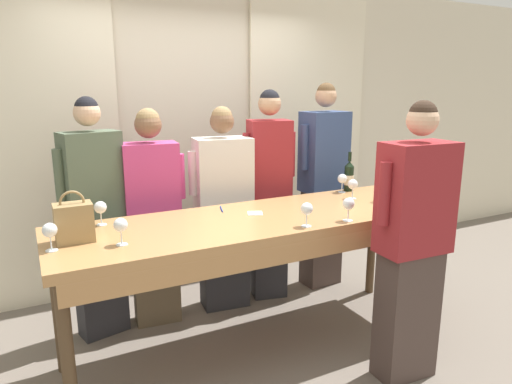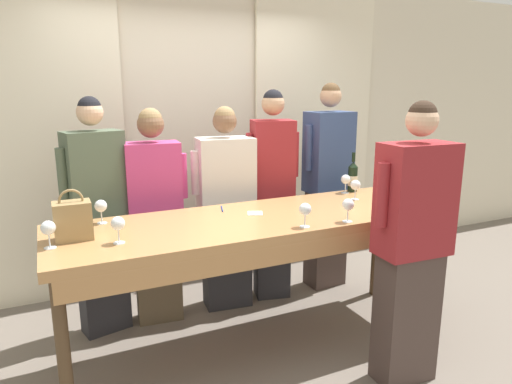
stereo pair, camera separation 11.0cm
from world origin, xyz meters
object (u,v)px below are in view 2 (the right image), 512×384
guest_striped_shirt (272,194)px  guest_navy_coat (327,186)px  wine_glass_back_left (348,205)px  wine_glass_front_mid (48,229)px  guest_olive_jacket (98,216)px  wine_glass_back_mid (390,181)px  wine_bottle (353,177)px  tasting_bar (263,230)px  host_pouring (412,247)px  wine_glass_center_mid (118,224)px  handbag (73,220)px  wine_glass_front_left (355,186)px  guest_cream_sweater (226,209)px  wine_glass_center_right (384,188)px  guest_pink_top (155,216)px  wine_glass_front_right (101,207)px  wine_glass_back_right (346,180)px  wine_glass_center_left (305,210)px

guest_striped_shirt → guest_navy_coat: (0.56, 0.00, 0.02)m
wine_glass_back_left → wine_glass_front_mid: bearing=171.0°
guest_olive_jacket → guest_striped_shirt: size_ratio=0.98×
wine_glass_back_mid → wine_bottle: bearing=136.9°
tasting_bar → host_pouring: bearing=-45.7°
wine_glass_front_mid → wine_glass_center_mid: size_ratio=1.00×
handbag → wine_glass_front_left: handbag is taller
wine_bottle → guest_striped_shirt: bearing=146.9°
wine_glass_back_left → guest_striped_shirt: (0.00, 1.06, -0.15)m
wine_glass_front_mid → host_pouring: host_pouring is taller
guest_cream_sweater → wine_glass_center_mid: bearing=-138.4°
wine_glass_center_right → guest_pink_top: guest_pink_top is taller
wine_glass_center_right → wine_glass_back_mid: bearing=40.2°
wine_glass_center_right → guest_pink_top: bearing=153.4°
wine_glass_back_left → wine_glass_front_right: bearing=156.2°
wine_glass_front_left → guest_navy_coat: guest_navy_coat is taller
guest_olive_jacket → wine_glass_front_right: bearing=-92.6°
wine_glass_center_mid → wine_glass_back_right: size_ratio=1.00×
guest_pink_top → guest_navy_coat: size_ratio=0.90×
wine_glass_front_mid → wine_glass_front_right: size_ratio=1.00×
wine_glass_front_right → wine_glass_back_right: (1.90, 0.04, 0.00)m
wine_glass_center_left → guest_navy_coat: 1.36m
wine_bottle → host_pouring: size_ratio=0.19×
wine_glass_back_mid → host_pouring: bearing=-123.4°
wine_glass_center_right → guest_cream_sweater: (-0.96, 0.77, -0.24)m
wine_bottle → wine_glass_center_mid: bearing=-165.6°
wine_glass_center_right → wine_glass_back_mid: same height
wine_bottle → guest_cream_sweater: (-0.98, 0.36, -0.25)m
handbag → guest_navy_coat: bearing=17.6°
wine_glass_front_left → wine_glass_front_mid: 2.16m
wine_glass_center_left → wine_bottle: bearing=38.2°
wine_bottle → wine_glass_back_mid: (0.22, -0.20, -0.01)m
tasting_bar → guest_olive_jacket: guest_olive_jacket is taller
guest_navy_coat → host_pouring: size_ratio=1.06×
wine_glass_back_mid → tasting_bar: bearing=-172.1°
wine_glass_front_right → host_pouring: 1.93m
guest_pink_top → guest_cream_sweater: (0.58, -0.00, -0.02)m
wine_glass_back_left → guest_pink_top: (-1.00, 1.06, -0.23)m
handbag → wine_glass_center_left: handbag is taller
handbag → wine_glass_center_left: bearing=-15.2°
wine_glass_center_mid → guest_cream_sweater: size_ratio=0.09×
wine_glass_front_mid → wine_glass_back_right: (2.21, 0.40, 0.00)m
wine_glass_front_mid → guest_navy_coat: 2.44m
wine_glass_front_left → wine_glass_center_right: size_ratio=1.00×
wine_glass_back_right → guest_cream_sweater: bearing=156.4°
wine_glass_center_mid → guest_pink_top: (0.39, 0.86, -0.23)m
handbag → guest_pink_top: guest_pink_top is taller
wine_bottle → guest_striped_shirt: 0.68m
wine_glass_back_mid → guest_cream_sweater: guest_cream_sweater is taller
handbag → guest_striped_shirt: (1.62, 0.69, -0.16)m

